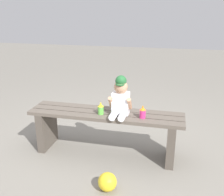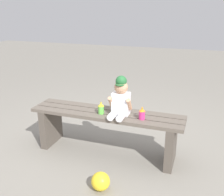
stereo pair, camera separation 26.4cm
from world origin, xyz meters
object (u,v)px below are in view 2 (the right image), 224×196
Objects in this scene: toy_ball at (101,181)px; sippy_cup_right at (142,114)px; park_bench at (106,125)px; sippy_cup_left at (101,108)px; child_figure at (120,98)px.

sippy_cup_right is at bearing 68.17° from toy_ball.
park_bench is 12.98× the size of sippy_cup_right.
park_bench reaches higher than toy_ball.
sippy_cup_left and sippy_cup_right have the same top height.
sippy_cup_right reaches higher than toy_ball.
child_figure is at bearing -8.77° from park_bench.
sippy_cup_left is (-0.20, -0.03, -0.12)m from child_figure.
sippy_cup_left is at bearing -122.03° from park_bench.
child_figure is 2.44× the size of toy_ball.
park_bench is at bearing 171.62° from sippy_cup_right.
toy_ball is at bearing -111.83° from sippy_cup_right.
child_figure reaches higher than sippy_cup_left.
child_figure reaches higher than sippy_cup_right.
toy_ball is (0.01, -0.58, -0.57)m from child_figure.
child_figure is 3.26× the size of sippy_cup_left.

